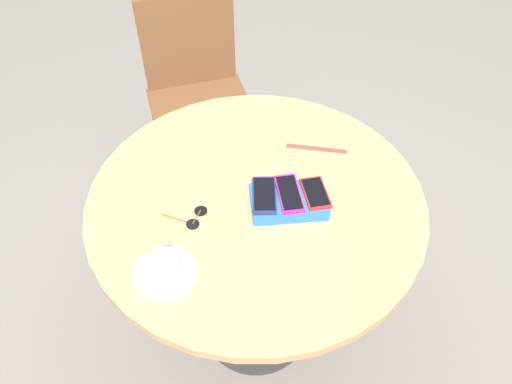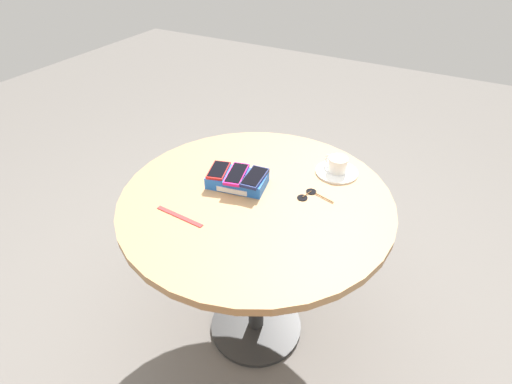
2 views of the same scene
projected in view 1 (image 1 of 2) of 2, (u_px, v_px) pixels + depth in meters
The scene contains 11 objects.
ground_plane at pixel (256, 324), 2.02m from camera, with size 8.00×8.00×0.00m, color slate.
round_table at pixel (256, 224), 1.55m from camera, with size 0.99×0.99×0.77m.
phone_box at pixel (289, 202), 1.41m from camera, with size 0.23×0.16×0.05m.
phone_red at pixel (315, 193), 1.40m from camera, with size 0.10×0.13×0.01m.
phone_magenta at pixel (289, 194), 1.39m from camera, with size 0.09×0.15×0.01m.
phone_navy at pixel (264, 195), 1.39m from camera, with size 0.08×0.14×0.01m.
saucer at pixel (166, 273), 1.27m from camera, with size 0.17×0.17×0.01m, color white.
coffee_cup at pixel (165, 265), 1.25m from camera, with size 0.10×0.07×0.06m.
lanyard_strap at pixel (316, 149), 1.60m from camera, with size 0.19×0.02×0.00m, color red.
sunglasses at pixel (194, 218), 1.40m from camera, with size 0.13×0.09×0.01m.
chair_near_window at pixel (198, 97), 2.29m from camera, with size 0.58×0.58×0.89m.
Camera 1 is at (-0.10, 0.97, 1.85)m, focal length 35.00 mm.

